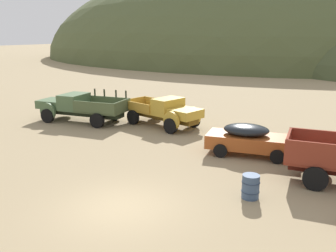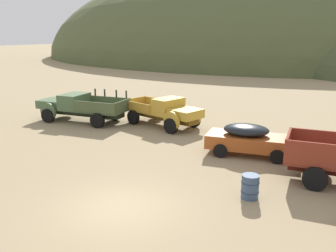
{
  "view_description": "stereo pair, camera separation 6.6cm",
  "coord_description": "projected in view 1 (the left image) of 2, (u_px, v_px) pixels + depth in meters",
  "views": [
    {
      "loc": [
        7.47,
        -9.27,
        5.97
      ],
      "look_at": [
        -2.07,
        6.72,
        1.22
      ],
      "focal_mm": 39.29,
      "sensor_mm": 36.0,
      "label": 1
    },
    {
      "loc": [
        7.53,
        -9.24,
        5.97
      ],
      "look_at": [
        -2.07,
        6.72,
        1.22
      ],
      "focal_mm": 39.29,
      "sensor_mm": 36.0,
      "label": 2
    }
  ],
  "objects": [
    {
      "name": "ground_plane",
      "position": [
        121.0,
        207.0,
        12.9
      ],
      "size": [
        300.0,
        300.0,
        0.0
      ],
      "primitive_type": "plane",
      "color": "#998460"
    },
    {
      "name": "car_oxide_orange",
      "position": [
        254.0,
        139.0,
        18.23
      ],
      "size": [
        4.82,
        2.6,
        1.57
      ],
      "rotation": [
        0.0,
        0.0,
        0.2
      ],
      "color": "#A34C1E",
      "rests_on": "ground"
    },
    {
      "name": "hill_far_left",
      "position": [
        248.0,
        58.0,
        89.12
      ],
      "size": [
        106.0,
        79.35,
        42.58
      ],
      "primitive_type": "ellipsoid",
      "color": "#4C5633",
      "rests_on": "ground"
    },
    {
      "name": "bush_back_edge",
      "position": [
        113.0,
        115.0,
        26.58
      ],
      "size": [
        0.89,
        0.93,
        0.68
      ],
      "color": "olive",
      "rests_on": "ground"
    },
    {
      "name": "truck_weathered_green",
      "position": [
        76.0,
        107.0,
        25.24
      ],
      "size": [
        6.63,
        3.29,
        2.16
      ],
      "rotation": [
        0.0,
        0.0,
        3.31
      ],
      "color": "#232B1B",
      "rests_on": "ground"
    },
    {
      "name": "truck_faded_yellow",
      "position": [
        167.0,
        112.0,
        23.72
      ],
      "size": [
        5.95,
        3.35,
        1.89
      ],
      "rotation": [
        0.0,
        0.0,
        -0.22
      ],
      "color": "brown",
      "rests_on": "ground"
    },
    {
      "name": "bush_between_trucks",
      "position": [
        307.0,
        136.0,
        21.24
      ],
      "size": [
        0.91,
        0.87,
        0.75
      ],
      "color": "#3D702D",
      "rests_on": "ground"
    },
    {
      "name": "oil_drum_foreground",
      "position": [
        251.0,
        187.0,
        13.55
      ],
      "size": [
        0.68,
        0.68,
        0.91
      ],
      "color": "#384C6B",
      "rests_on": "ground"
    }
  ]
}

